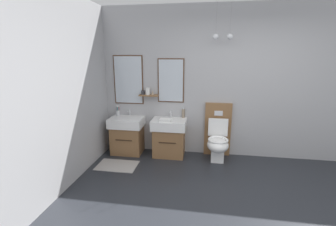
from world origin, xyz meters
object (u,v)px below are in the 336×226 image
at_px(folded_hand_towel, 166,120).
at_px(toilet, 218,139).
at_px(vanity_sink_left, 127,134).
at_px(toothbrush_cup, 118,112).
at_px(soap_dispenser, 183,113).
at_px(vanity_sink_right, 169,136).

bearing_deg(folded_hand_towel, toilet, 8.60).
xyz_separation_m(vanity_sink_left, folded_hand_towel, (0.77, -0.14, 0.35)).
height_order(toothbrush_cup, soap_dispenser, soap_dispenser).
bearing_deg(soap_dispenser, folded_hand_towel, -132.19).
height_order(vanity_sink_right, soap_dispenser, soap_dispenser).
distance_m(vanity_sink_right, folded_hand_towel, 0.38).
xyz_separation_m(vanity_sink_right, toothbrush_cup, (-1.05, 0.16, 0.39)).
height_order(toilet, soap_dispenser, toilet).
height_order(vanity_sink_right, folded_hand_towel, folded_hand_towel).
relative_size(vanity_sink_left, soap_dispenser, 3.50).
distance_m(vanity_sink_left, folded_hand_towel, 0.86).
bearing_deg(toothbrush_cup, folded_hand_towel, -16.68).
xyz_separation_m(vanity_sink_left, toothbrush_cup, (-0.23, 0.16, 0.39)).
bearing_deg(soap_dispenser, toilet, -14.81).
bearing_deg(vanity_sink_right, toilet, 0.02).
height_order(vanity_sink_right, toilet, toilet).
distance_m(vanity_sink_left, vanity_sink_right, 0.81).
bearing_deg(toilet, vanity_sink_right, -179.98).
height_order(vanity_sink_left, toothbrush_cup, toothbrush_cup).
bearing_deg(toilet, soap_dispenser, 165.19).
distance_m(vanity_sink_right, toothbrush_cup, 1.13).
relative_size(toothbrush_cup, folded_hand_towel, 0.89).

